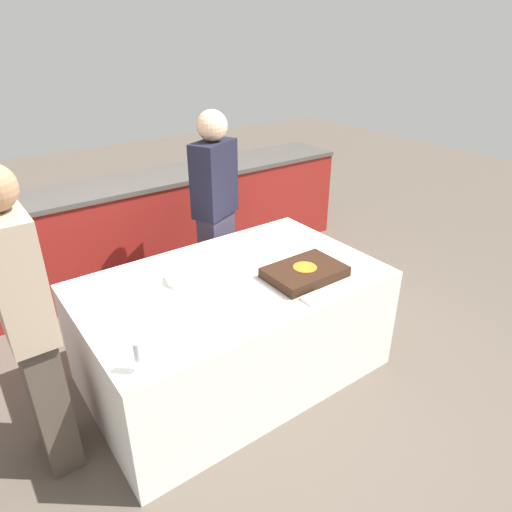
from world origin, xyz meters
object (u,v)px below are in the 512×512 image
object	(u,v)px
person_seated_left	(29,326)
wine_glass	(138,353)
cake	(305,272)
person_cutting_cake	(216,210)
plate_stack	(185,278)

from	to	relation	value
person_seated_left	wine_glass	bearing A→B (deg)	-143.44
cake	person_cutting_cake	xyz separation A→B (m)	(0.00, 1.05, 0.08)
cake	person_seated_left	xyz separation A→B (m)	(-1.52, 0.25, 0.09)
plate_stack	wine_glass	bearing A→B (deg)	-132.21
cake	plate_stack	size ratio (longest dim) A/B	2.17
plate_stack	wine_glass	size ratio (longest dim) A/B	1.44
wine_glass	person_seated_left	size ratio (longest dim) A/B	0.10
wine_glass	person_cutting_cake	size ratio (longest dim) A/B	0.10
cake	person_cutting_cake	world-z (taller)	person_cutting_cake
wine_glass	person_cutting_cake	world-z (taller)	person_cutting_cake
cake	wine_glass	world-z (taller)	wine_glass
person_seated_left	plate_stack	bearing A→B (deg)	-81.07
person_cutting_cake	plate_stack	bearing A→B (deg)	20.94
person_seated_left	person_cutting_cake	bearing A→B (deg)	-62.52
wine_glass	person_seated_left	world-z (taller)	person_seated_left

